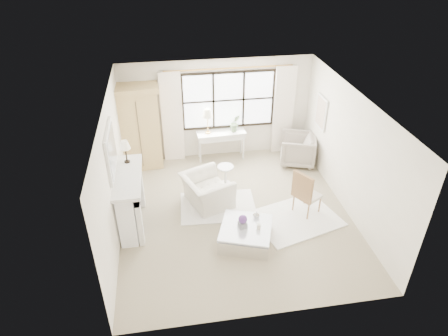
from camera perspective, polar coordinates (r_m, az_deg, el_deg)
The scene contains 32 objects.
floor at distance 9.05m, azimuth 1.62°, elevation -6.51°, with size 5.50×5.50×0.00m, color tan.
ceiling at distance 7.66m, azimuth 1.93°, elevation 9.51°, with size 5.50×5.50×0.00m, color white.
wall_back at distance 10.69m, azimuth -0.99°, elevation 8.38°, with size 5.00×5.00×0.00m, color white.
wall_front at distance 6.15m, azimuth 6.60°, elevation -12.37°, with size 5.00×5.00×0.00m, color white.
wall_left at distance 8.24m, azimuth -15.60°, elevation -0.62°, with size 5.50×5.50×0.00m, color white.
wall_right at distance 9.03m, azimuth 17.56°, elevation 2.10°, with size 5.50×5.50×0.00m, color white.
window_pane at distance 10.62m, azimuth 0.64°, elevation 9.68°, with size 2.40×0.02×1.50m, color white.
window_frame at distance 10.61m, azimuth 0.65°, elevation 9.66°, with size 2.50×0.04×1.50m, color black, non-canonical shape.
curtain_rod at distance 10.26m, azimuth 0.73°, elevation 14.05°, with size 0.04×0.04×3.30m, color #BA8840.
curtain_left at distance 10.56m, azimuth -7.41°, elevation 7.11°, with size 0.55×0.10×2.47m, color white.
curtain_right at distance 11.02m, azimuth 8.49°, elevation 8.13°, with size 0.55×0.10×2.47m, color white.
fireplace at distance 8.59m, azimuth -13.43°, elevation -4.45°, with size 0.58×1.66×1.26m.
mirror_frame at distance 7.99m, azimuth -15.88°, elevation 2.36°, with size 0.05×1.15×0.95m, color white.
mirror_glass at distance 7.98m, azimuth -15.67°, elevation 2.38°, with size 0.02×1.00×0.80m, color silver.
art_frame at distance 10.31m, azimuth 13.73°, elevation 7.73°, with size 0.04×0.62×0.82m, color silver.
art_canvas at distance 10.30m, azimuth 13.62°, elevation 7.73°, with size 0.01×0.52×0.72m, color beige.
mantel_lamp at distance 8.50m, azimuth -13.99°, elevation 3.09°, with size 0.22×0.22×0.51m.
armoire at distance 10.44m, azimuth -12.00°, elevation 5.77°, with size 1.17×0.79×2.24m.
console_table at distance 10.89m, azimuth -0.41°, elevation 3.28°, with size 1.33×0.53×0.80m.
console_lamp at distance 10.42m, azimuth -2.38°, elevation 7.76°, with size 0.28×0.28×0.69m.
orchid_plant at distance 10.64m, azimuth 1.59°, elevation 6.45°, with size 0.27×0.22×0.49m, color #59744D.
side_table at distance 9.83m, azimuth 0.21°, elevation -0.64°, with size 0.40×0.40×0.51m.
rug_left at distance 9.22m, azimuth -0.88°, elevation -5.51°, with size 1.70×1.20×0.03m, color white.
rug_right at distance 9.01m, azimuth 10.23°, elevation -7.13°, with size 1.79×1.34×0.03m, color white.
club_armchair at distance 9.15m, azimuth -2.46°, elevation -3.25°, with size 1.09×0.95×0.71m, color silver.
wingback_chair at distance 10.85m, azimuth 10.48°, elevation 2.65°, with size 0.87×0.89×0.81m, color #A19588.
french_chair at distance 9.07m, azimuth 11.65°, elevation -4.68°, with size 0.66×0.66×1.08m.
coffee_table at distance 8.24m, azimuth 3.13°, elevation -9.45°, with size 1.27×1.27×0.38m.
planter_box at distance 8.06m, azimuth 2.68°, elevation -8.12°, with size 0.16×0.16×0.12m, color slate.
planter_flowers at distance 7.97m, azimuth 2.71°, elevation -7.31°, with size 0.18×0.18×0.18m, color #563078.
pillar_candle at distance 8.04m, azimuth 4.98°, elevation -8.35°, with size 0.08×0.08×0.12m, color beige.
coffee_vase at distance 8.31m, azimuth 4.63°, elevation -6.67°, with size 0.14×0.14×0.15m, color silver.
Camera 1 is at (-1.37, -6.95, 5.62)m, focal length 32.00 mm.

